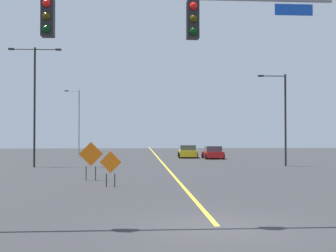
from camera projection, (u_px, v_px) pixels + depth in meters
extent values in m
plane|color=#2D2D30|center=(217.00, 226.00, 12.24)|extent=(147.84, 147.84, 0.00)
cube|color=yellow|center=(157.00, 156.00, 53.20)|extent=(0.16, 82.13, 0.01)
cube|color=black|center=(48.00, 18.00, 12.05)|extent=(0.34, 0.32, 1.05)
sphere|color=red|center=(47.00, 3.00, 11.88)|extent=(0.22, 0.22, 0.22)
sphere|color=#3C3106|center=(47.00, 16.00, 11.88)|extent=(0.22, 0.22, 0.22)
sphere|color=black|center=(46.00, 29.00, 11.87)|extent=(0.22, 0.22, 0.22)
cube|color=black|center=(193.00, 20.00, 12.32)|extent=(0.34, 0.32, 1.05)
sphere|color=red|center=(193.00, 6.00, 12.15)|extent=(0.22, 0.22, 0.22)
sphere|color=#3C3106|center=(193.00, 19.00, 12.15)|extent=(0.22, 0.22, 0.22)
sphere|color=black|center=(193.00, 31.00, 12.14)|extent=(0.22, 0.22, 0.22)
cube|color=#1447B7|center=(294.00, 10.00, 12.52)|extent=(1.10, 0.03, 0.32)
cylinder|color=black|center=(285.00, 120.00, 36.29)|extent=(0.16, 0.16, 7.60)
cylinder|color=black|center=(273.00, 76.00, 36.30)|extent=(2.07, 0.08, 0.08)
cube|color=#262628|center=(261.00, 76.00, 36.23)|extent=(0.44, 0.24, 0.14)
cylinder|color=gray|center=(79.00, 122.00, 56.75)|extent=(0.16, 0.16, 8.44)
cylinder|color=gray|center=(73.00, 91.00, 56.78)|extent=(1.62, 0.08, 0.08)
cube|color=#262628|center=(66.00, 91.00, 56.73)|extent=(0.44, 0.24, 0.14)
cylinder|color=black|center=(35.00, 107.00, 34.93)|extent=(0.16, 0.16, 9.56)
cylinder|color=black|center=(23.00, 49.00, 34.97)|extent=(1.85, 0.08, 0.08)
cube|color=#262628|center=(11.00, 49.00, 34.91)|extent=(0.44, 0.24, 0.14)
cylinder|color=black|center=(47.00, 49.00, 35.09)|extent=(1.85, 0.08, 0.08)
cube|color=#262628|center=(58.00, 50.00, 35.15)|extent=(0.44, 0.24, 0.14)
cube|color=orange|center=(111.00, 162.00, 21.55)|extent=(1.08, 0.24, 1.09)
cylinder|color=black|center=(106.00, 180.00, 21.55)|extent=(0.05, 0.05, 0.66)
cylinder|color=black|center=(115.00, 180.00, 21.50)|extent=(0.05, 0.05, 0.66)
cube|color=orange|center=(91.00, 154.00, 24.74)|extent=(1.36, 0.11, 1.36)
cylinder|color=black|center=(86.00, 173.00, 24.68)|extent=(0.05, 0.05, 0.79)
cylinder|color=black|center=(96.00, 173.00, 24.75)|extent=(0.05, 0.05, 0.79)
cube|color=gold|center=(188.00, 153.00, 50.10)|extent=(2.13, 4.63, 0.68)
cube|color=#333D47|center=(188.00, 148.00, 49.89)|extent=(1.83, 2.54, 0.59)
cylinder|color=black|center=(195.00, 154.00, 51.69)|extent=(0.25, 0.65, 0.64)
cylinder|color=black|center=(179.00, 154.00, 51.67)|extent=(0.25, 0.65, 0.64)
cylinder|color=black|center=(197.00, 155.00, 48.52)|extent=(0.25, 0.65, 0.64)
cylinder|color=black|center=(180.00, 155.00, 48.50)|extent=(0.25, 0.65, 0.64)
cube|color=red|center=(213.00, 154.00, 47.78)|extent=(1.86, 3.84, 0.64)
cube|color=#333D47|center=(213.00, 149.00, 47.60)|extent=(1.66, 1.84, 0.58)
cylinder|color=black|center=(219.00, 155.00, 49.16)|extent=(0.22, 0.64, 0.64)
cylinder|color=black|center=(203.00, 155.00, 49.06)|extent=(0.22, 0.64, 0.64)
cylinder|color=black|center=(223.00, 156.00, 46.49)|extent=(0.22, 0.64, 0.64)
cylinder|color=black|center=(206.00, 156.00, 46.38)|extent=(0.22, 0.64, 0.64)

